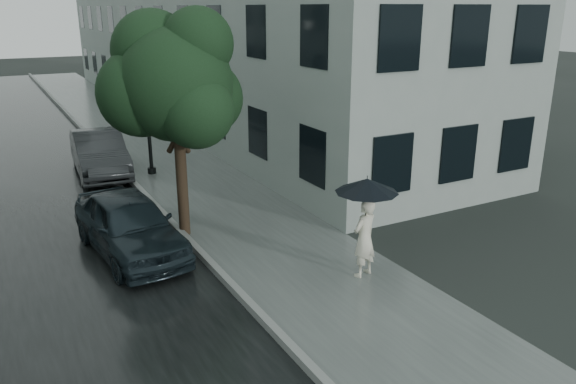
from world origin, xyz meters
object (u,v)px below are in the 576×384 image
pedestrian (364,238)px  lamp_post (141,90)px  street_tree (174,82)px  car_far (99,153)px  car_near (129,225)px

pedestrian → lamp_post: 9.84m
street_tree → lamp_post: size_ratio=1.10×
pedestrian → street_tree: (-2.50, 4.02, 2.83)m
street_tree → pedestrian: bearing=-58.1°
lamp_post → pedestrian: bearing=-98.1°
pedestrian → car_far: bearing=-89.6°
car_near → car_far: size_ratio=0.94×
car_near → car_far: bearing=78.5°
street_tree → lamp_post: (0.60, 5.44, -0.89)m
street_tree → car_far: (-0.75, 6.22, -2.95)m
street_tree → car_far: bearing=96.9°
pedestrian → street_tree: bearing=-75.3°
pedestrian → lamp_post: (-1.90, 9.45, 1.94)m
street_tree → car_far: size_ratio=1.24×
street_tree → car_far: 6.93m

